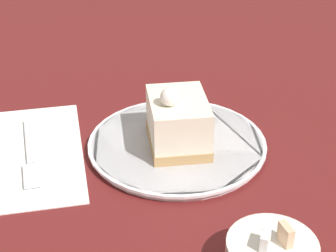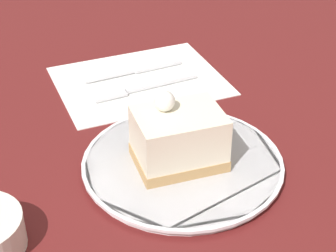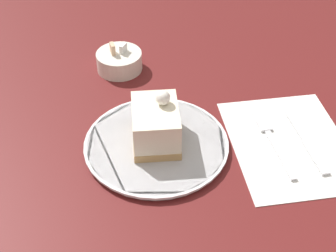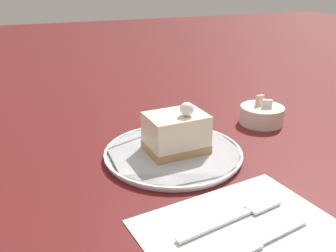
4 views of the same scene
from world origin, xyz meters
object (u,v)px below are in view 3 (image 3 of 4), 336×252
at_px(knife, 309,146).
at_px(sugar_bowl, 119,61).
at_px(plate, 156,144).
at_px(fork, 271,137).
at_px(cake_slice, 156,124).

height_order(knife, sugar_bowl, sugar_bowl).
height_order(plate, fork, plate).
relative_size(plate, sugar_bowl, 2.63).
distance_m(cake_slice, knife, 0.27).
bearing_deg(fork, plate, 173.57).
bearing_deg(cake_slice, fork, -1.24).
bearing_deg(sugar_bowl, knife, -35.52).
distance_m(plate, knife, 0.26).
bearing_deg(sugar_bowl, cake_slice, -71.18).
bearing_deg(sugar_bowl, fork, -38.25).
height_order(plate, knife, plate).
height_order(cake_slice, knife, cake_slice).
relative_size(plate, fork, 1.47).
bearing_deg(plate, fork, 5.01).
bearing_deg(plate, knife, -1.10).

